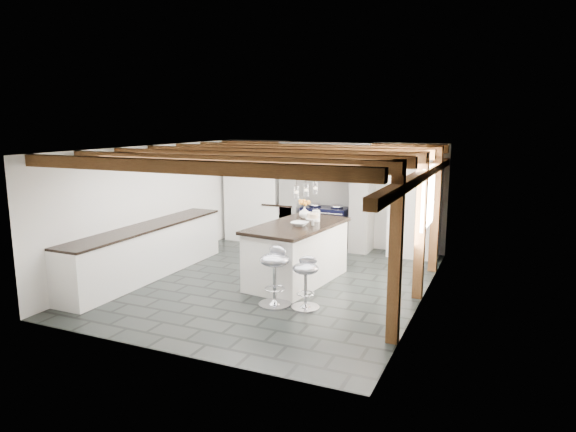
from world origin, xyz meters
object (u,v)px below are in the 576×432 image
at_px(bar_stool_near, 306,277).
at_px(range_cooker, 326,227).
at_px(bar_stool_far, 275,269).
at_px(kitchen_island, 297,252).

bearing_deg(bar_stool_near, range_cooker, 86.52).
bearing_deg(bar_stool_far, bar_stool_near, 25.13).
height_order(range_cooker, bar_stool_near, range_cooker).
relative_size(kitchen_island, bar_stool_far, 2.38).
relative_size(kitchen_island, bar_stool_near, 2.76).
xyz_separation_m(range_cooker, bar_stool_near, (0.98, -3.63, 0.02)).
bearing_deg(range_cooker, kitchen_island, -81.67).
distance_m(range_cooker, kitchen_island, 2.51).
bearing_deg(range_cooker, bar_stool_near, -74.93).
height_order(kitchen_island, bar_stool_far, kitchen_island).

